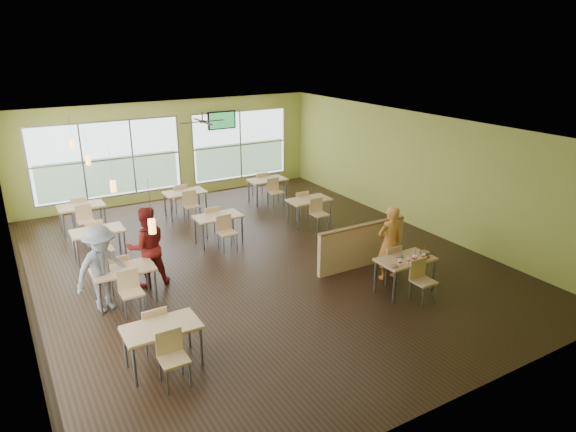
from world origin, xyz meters
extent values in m
plane|color=black|center=(0.00, 0.00, 0.00)|extent=(12.00, 12.00, 0.00)
plane|color=white|center=(0.00, 0.00, 3.20)|extent=(12.00, 12.00, 0.00)
cube|color=#B0AF47|center=(0.00, 6.00, 1.60)|extent=(10.00, 0.04, 3.20)
cube|color=#B0AF47|center=(0.00, -6.00, 1.60)|extent=(10.00, 0.04, 3.20)
cube|color=#B0AF47|center=(-5.00, 0.00, 1.60)|extent=(0.04, 12.00, 3.20)
cube|color=#B0AF47|center=(5.00, 0.00, 1.60)|extent=(0.04, 12.00, 3.20)
cube|color=white|center=(-4.98, -2.00, 1.53)|extent=(0.02, 4.50, 2.35)
cube|color=white|center=(-4.98, 3.00, 1.53)|extent=(0.02, 4.50, 2.35)
cube|color=white|center=(-2.00, 5.98, 1.53)|extent=(4.50, 0.02, 2.35)
cube|color=white|center=(2.50, 5.98, 1.53)|extent=(3.50, 0.02, 2.35)
cube|color=#B7BABC|center=(-4.97, 0.50, 0.35)|extent=(0.04, 9.40, 0.05)
cube|color=#B7BABC|center=(0.25, 5.97, 0.35)|extent=(8.00, 0.04, 0.05)
cube|color=#D8B274|center=(2.00, -3.00, 0.73)|extent=(1.20, 0.70, 0.04)
cube|color=brown|center=(2.00, -3.00, 0.70)|extent=(1.22, 0.71, 0.01)
cylinder|color=slate|center=(1.46, -3.29, 0.35)|extent=(0.05, 0.05, 0.71)
cylinder|color=slate|center=(2.54, -3.29, 0.35)|extent=(0.05, 0.05, 0.71)
cylinder|color=slate|center=(1.46, -2.71, 0.35)|extent=(0.05, 0.05, 0.71)
cylinder|color=slate|center=(2.54, -2.71, 0.35)|extent=(0.05, 0.05, 0.71)
cube|color=#D8B274|center=(2.00, -2.45, 0.45)|extent=(0.42, 0.42, 0.04)
cube|color=#D8B274|center=(2.00, -2.26, 0.67)|extent=(0.42, 0.04, 0.40)
cube|color=#D8B274|center=(2.00, -3.55, 0.45)|extent=(0.42, 0.42, 0.04)
cube|color=#D8B274|center=(2.00, -3.74, 0.67)|extent=(0.42, 0.04, 0.40)
cube|color=#D8B274|center=(2.00, -1.55, 0.50)|extent=(2.40, 0.12, 1.00)
cube|color=brown|center=(2.00, -1.55, 1.02)|extent=(2.40, 0.14, 0.04)
cube|color=#D8B274|center=(-3.20, -3.00, 0.73)|extent=(1.20, 0.70, 0.04)
cube|color=brown|center=(-3.20, -3.00, 0.70)|extent=(1.22, 0.71, 0.01)
cylinder|color=slate|center=(-3.74, -3.29, 0.35)|extent=(0.05, 0.05, 0.71)
cylinder|color=slate|center=(-2.66, -3.29, 0.35)|extent=(0.05, 0.05, 0.71)
cylinder|color=slate|center=(-3.74, -2.71, 0.35)|extent=(0.05, 0.05, 0.71)
cylinder|color=slate|center=(-2.66, -2.71, 0.35)|extent=(0.05, 0.05, 0.71)
cube|color=#D8B274|center=(-3.20, -2.45, 0.45)|extent=(0.42, 0.42, 0.04)
cube|color=#D8B274|center=(-3.20, -2.26, 0.67)|extent=(0.42, 0.04, 0.40)
cube|color=#D8B274|center=(-3.20, -3.55, 0.45)|extent=(0.42, 0.42, 0.04)
cube|color=#D8B274|center=(-3.20, -3.74, 0.67)|extent=(0.42, 0.04, 0.40)
cube|color=#D8B274|center=(-3.20, -0.50, 0.73)|extent=(1.20, 0.70, 0.04)
cube|color=brown|center=(-3.20, -0.50, 0.70)|extent=(1.22, 0.71, 0.01)
cylinder|color=slate|center=(-3.74, -0.79, 0.35)|extent=(0.05, 0.05, 0.71)
cylinder|color=slate|center=(-2.66, -0.79, 0.35)|extent=(0.05, 0.05, 0.71)
cylinder|color=slate|center=(-3.74, -0.21, 0.35)|extent=(0.05, 0.05, 0.71)
cylinder|color=slate|center=(-2.66, -0.21, 0.35)|extent=(0.05, 0.05, 0.71)
cube|color=#D8B274|center=(-3.20, 0.05, 0.45)|extent=(0.42, 0.42, 0.04)
cube|color=#D8B274|center=(-3.20, 0.24, 0.67)|extent=(0.42, 0.04, 0.40)
cube|color=#D8B274|center=(-3.20, -1.05, 0.45)|extent=(0.42, 0.42, 0.04)
cube|color=#D8B274|center=(-3.20, -1.24, 0.67)|extent=(0.42, 0.04, 0.40)
cube|color=#D8B274|center=(-3.20, 2.00, 0.73)|extent=(1.20, 0.70, 0.04)
cube|color=brown|center=(-3.20, 2.00, 0.70)|extent=(1.22, 0.71, 0.01)
cylinder|color=slate|center=(-3.74, 1.71, 0.35)|extent=(0.05, 0.05, 0.71)
cylinder|color=slate|center=(-2.66, 1.71, 0.35)|extent=(0.05, 0.05, 0.71)
cylinder|color=slate|center=(-3.74, 2.29, 0.35)|extent=(0.05, 0.05, 0.71)
cylinder|color=slate|center=(-2.66, 2.29, 0.35)|extent=(0.05, 0.05, 0.71)
cube|color=#D8B274|center=(-3.20, 2.55, 0.45)|extent=(0.42, 0.42, 0.04)
cube|color=#D8B274|center=(-3.20, 2.74, 0.67)|extent=(0.42, 0.04, 0.40)
cube|color=#D8B274|center=(-3.20, 1.45, 0.45)|extent=(0.42, 0.42, 0.04)
cube|color=#D8B274|center=(-3.20, 1.26, 0.67)|extent=(0.42, 0.04, 0.40)
cube|color=#D8B274|center=(-3.20, 4.20, 0.73)|extent=(1.20, 0.70, 0.04)
cube|color=brown|center=(-3.20, 4.20, 0.70)|extent=(1.22, 0.71, 0.01)
cylinder|color=slate|center=(-3.74, 3.91, 0.35)|extent=(0.05, 0.05, 0.71)
cylinder|color=slate|center=(-2.66, 3.91, 0.35)|extent=(0.05, 0.05, 0.71)
cylinder|color=slate|center=(-3.74, 4.49, 0.35)|extent=(0.05, 0.05, 0.71)
cylinder|color=slate|center=(-2.66, 4.49, 0.35)|extent=(0.05, 0.05, 0.71)
cube|color=#D8B274|center=(-3.20, 4.75, 0.45)|extent=(0.42, 0.42, 0.04)
cube|color=#D8B274|center=(-3.20, 4.94, 0.67)|extent=(0.42, 0.04, 0.40)
cube|color=#D8B274|center=(-3.20, 3.65, 0.45)|extent=(0.42, 0.42, 0.04)
cube|color=#D8B274|center=(-3.20, 3.46, 0.67)|extent=(0.42, 0.04, 0.40)
cube|color=#D8B274|center=(-0.30, 1.50, 0.73)|extent=(1.20, 0.70, 0.04)
cube|color=brown|center=(-0.30, 1.50, 0.70)|extent=(1.22, 0.71, 0.01)
cylinder|color=slate|center=(-0.84, 1.21, 0.35)|extent=(0.05, 0.05, 0.71)
cylinder|color=slate|center=(0.24, 1.21, 0.35)|extent=(0.05, 0.05, 0.71)
cylinder|color=slate|center=(-0.84, 1.79, 0.35)|extent=(0.05, 0.05, 0.71)
cylinder|color=slate|center=(0.24, 1.79, 0.35)|extent=(0.05, 0.05, 0.71)
cube|color=#D8B274|center=(-0.30, 2.05, 0.45)|extent=(0.42, 0.42, 0.04)
cube|color=#D8B274|center=(-0.30, 2.24, 0.67)|extent=(0.42, 0.04, 0.40)
cube|color=#D8B274|center=(-0.30, 0.95, 0.45)|extent=(0.42, 0.42, 0.04)
cube|color=#D8B274|center=(-0.30, 0.76, 0.67)|extent=(0.42, 0.04, 0.40)
cube|color=#D8B274|center=(-0.30, 4.00, 0.73)|extent=(1.20, 0.70, 0.04)
cube|color=brown|center=(-0.30, 4.00, 0.70)|extent=(1.22, 0.71, 0.01)
cylinder|color=slate|center=(-0.84, 3.71, 0.35)|extent=(0.05, 0.05, 0.71)
cylinder|color=slate|center=(0.24, 3.71, 0.35)|extent=(0.05, 0.05, 0.71)
cylinder|color=slate|center=(-0.84, 4.29, 0.35)|extent=(0.05, 0.05, 0.71)
cylinder|color=slate|center=(0.24, 4.29, 0.35)|extent=(0.05, 0.05, 0.71)
cube|color=#D8B274|center=(-0.30, 4.55, 0.45)|extent=(0.42, 0.42, 0.04)
cube|color=#D8B274|center=(-0.30, 4.74, 0.67)|extent=(0.42, 0.04, 0.40)
cube|color=#D8B274|center=(-0.30, 3.45, 0.45)|extent=(0.42, 0.42, 0.04)
cube|color=#D8B274|center=(-0.30, 3.26, 0.67)|extent=(0.42, 0.04, 0.40)
cube|color=#D8B274|center=(2.50, 1.50, 0.73)|extent=(1.20, 0.70, 0.04)
cube|color=brown|center=(2.50, 1.50, 0.70)|extent=(1.22, 0.71, 0.01)
cylinder|color=slate|center=(1.96, 1.21, 0.35)|extent=(0.05, 0.05, 0.71)
cylinder|color=slate|center=(3.04, 1.21, 0.35)|extent=(0.05, 0.05, 0.71)
cylinder|color=slate|center=(1.96, 1.79, 0.35)|extent=(0.05, 0.05, 0.71)
cylinder|color=slate|center=(3.04, 1.79, 0.35)|extent=(0.05, 0.05, 0.71)
cube|color=#D8B274|center=(2.50, 2.05, 0.45)|extent=(0.42, 0.42, 0.04)
cube|color=#D8B274|center=(2.50, 2.24, 0.67)|extent=(0.42, 0.04, 0.40)
cube|color=#D8B274|center=(2.50, 0.95, 0.45)|extent=(0.42, 0.42, 0.04)
cube|color=#D8B274|center=(2.50, 0.76, 0.67)|extent=(0.42, 0.04, 0.40)
cube|color=#D8B274|center=(2.50, 4.00, 0.73)|extent=(1.20, 0.70, 0.04)
cube|color=brown|center=(2.50, 4.00, 0.70)|extent=(1.22, 0.71, 0.01)
cylinder|color=slate|center=(1.96, 3.71, 0.35)|extent=(0.05, 0.05, 0.71)
cylinder|color=slate|center=(3.04, 3.71, 0.35)|extent=(0.05, 0.05, 0.71)
cylinder|color=slate|center=(1.96, 4.29, 0.35)|extent=(0.05, 0.05, 0.71)
cylinder|color=slate|center=(3.04, 4.29, 0.35)|extent=(0.05, 0.05, 0.71)
cube|color=#D8B274|center=(2.50, 4.55, 0.45)|extent=(0.42, 0.42, 0.04)
cube|color=#D8B274|center=(2.50, 4.74, 0.67)|extent=(0.42, 0.04, 0.40)
cube|color=#D8B274|center=(2.50, 3.45, 0.45)|extent=(0.42, 0.42, 0.04)
cube|color=#D8B274|center=(2.50, 3.26, 0.67)|extent=(0.42, 0.04, 0.40)
cylinder|color=#2D2119|center=(-3.20, -3.00, 2.85)|extent=(0.01, 0.01, 0.70)
cylinder|color=gold|center=(-3.20, -3.00, 2.45)|extent=(0.11, 0.11, 0.22)
cylinder|color=#2D2119|center=(-3.20, -0.50, 2.85)|extent=(0.01, 0.01, 0.70)
cylinder|color=gold|center=(-3.20, -0.50, 2.45)|extent=(0.11, 0.11, 0.22)
cylinder|color=#2D2119|center=(-3.20, 2.00, 2.85)|extent=(0.01, 0.01, 0.70)
cylinder|color=gold|center=(-3.20, 2.00, 2.45)|extent=(0.11, 0.11, 0.22)
cylinder|color=#2D2119|center=(-3.20, 4.20, 2.85)|extent=(0.01, 0.01, 0.70)
cylinder|color=gold|center=(-3.20, 4.20, 2.45)|extent=(0.11, 0.11, 0.22)
cylinder|color=#2D2119|center=(0.00, 3.00, 3.08)|extent=(0.03, 0.03, 0.24)
cylinder|color=#2D2119|center=(0.00, 3.00, 2.94)|extent=(0.16, 0.16, 0.06)
cube|color=#2D2119|center=(0.35, 3.00, 2.94)|extent=(0.55, 0.10, 0.01)
cube|color=#2D2119|center=(0.00, 3.35, 2.94)|extent=(0.10, 0.55, 0.01)
cube|color=#2D2119|center=(-0.35, 3.00, 2.94)|extent=(0.55, 0.10, 0.01)
cube|color=#2D2119|center=(0.00, 2.65, 2.94)|extent=(0.10, 0.55, 0.01)
cube|color=black|center=(1.80, 5.90, 2.45)|extent=(1.00, 0.06, 0.60)
cube|color=green|center=(1.80, 5.87, 2.45)|extent=(0.90, 0.01, 0.52)
imported|color=#D75717|center=(2.11, -2.36, 0.84)|extent=(0.65, 0.45, 1.68)
imported|color=maroon|center=(-2.56, 0.02, 0.89)|extent=(0.90, 0.72, 1.77)
imported|color=slate|center=(-3.61, -0.59, 0.88)|extent=(1.30, 1.03, 1.76)
cone|color=white|center=(1.68, -3.17, 0.81)|extent=(0.08, 0.08, 0.11)
cylinder|color=red|center=(1.68, -3.17, 0.81)|extent=(0.08, 0.08, 0.03)
cylinder|color=white|center=(1.68, -3.17, 0.87)|extent=(0.09, 0.09, 0.01)
cylinder|color=#198BD7|center=(1.68, -3.17, 0.96)|extent=(0.03, 0.05, 0.20)
cone|color=white|center=(1.90, -3.19, 0.80)|extent=(0.08, 0.08, 0.10)
cylinder|color=red|center=(1.90, -3.19, 0.80)|extent=(0.07, 0.07, 0.03)
cylinder|color=white|center=(1.90, -3.19, 0.86)|extent=(0.08, 0.08, 0.01)
cylinder|color=#FEF415|center=(1.90, -3.19, 0.95)|extent=(0.02, 0.05, 0.19)
cone|color=white|center=(2.06, -3.19, 0.81)|extent=(0.09, 0.09, 0.13)
cylinder|color=red|center=(2.06, -3.19, 0.82)|extent=(0.09, 0.09, 0.04)
cylinder|color=white|center=(2.06, -3.19, 0.88)|extent=(0.10, 0.10, 0.01)
cylinder|color=red|center=(2.06, -3.19, 0.99)|extent=(0.02, 0.06, 0.23)
cone|color=white|center=(2.29, -3.21, 0.80)|extent=(0.08, 0.08, 0.11)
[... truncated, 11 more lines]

